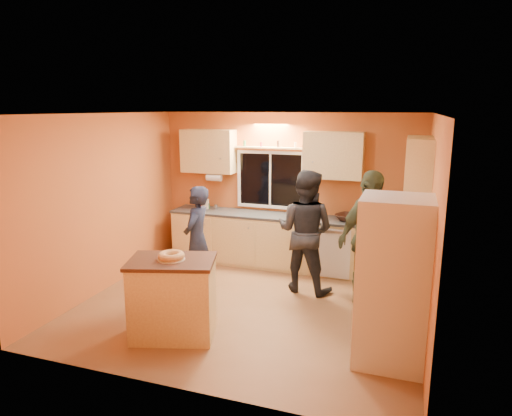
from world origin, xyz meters
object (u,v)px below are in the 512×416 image
at_px(person_center, 305,231).
at_px(person_right, 368,238).
at_px(refrigerator, 393,282).
at_px(person_left, 197,239).
at_px(island, 173,297).

relative_size(person_center, person_right, 0.97).
bearing_deg(refrigerator, person_right, 104.89).
height_order(refrigerator, person_center, person_center).
bearing_deg(person_right, person_center, 114.64).
xyz_separation_m(person_left, person_center, (1.50, 0.52, 0.12)).
relative_size(island, person_center, 0.63).
xyz_separation_m(person_center, person_right, (0.91, -0.16, 0.03)).
bearing_deg(island, refrigerator, -10.73).
bearing_deg(island, person_right, 23.12).
xyz_separation_m(refrigerator, person_right, (-0.39, 1.47, 0.03)).
distance_m(island, person_right, 2.73).
xyz_separation_m(refrigerator, island, (-2.46, -0.26, -0.42)).
height_order(island, person_center, person_center).
distance_m(person_left, person_center, 1.59).
relative_size(refrigerator, person_right, 0.96).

